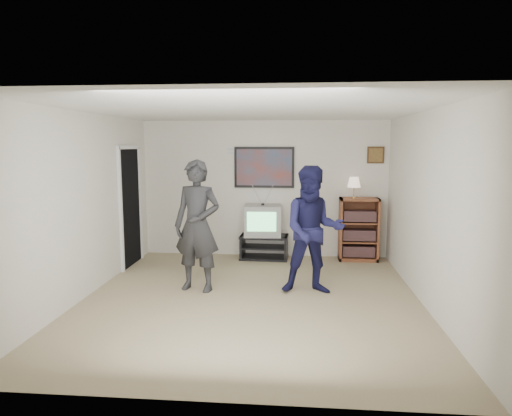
# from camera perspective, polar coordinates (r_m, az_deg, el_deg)

# --- Properties ---
(room_shell) EXTENTS (4.51, 5.00, 2.51)m
(room_shell) POSITION_cam_1_polar(r_m,az_deg,el_deg) (6.31, -0.34, 0.53)
(room_shell) COLOR #836E53
(room_shell) RESTS_ON ground
(media_stand) EXTENTS (0.88, 0.51, 0.43)m
(media_stand) POSITION_cam_1_polar(r_m,az_deg,el_deg) (8.34, 1.03, -4.88)
(media_stand) COLOR black
(media_stand) RESTS_ON room_shell
(crt_television) EXTENTS (0.68, 0.59, 0.55)m
(crt_television) POSITION_cam_1_polar(r_m,az_deg,el_deg) (8.24, 0.85, -1.54)
(crt_television) COLOR gray
(crt_television) RESTS_ON media_stand
(bookshelf) EXTENTS (0.69, 0.39, 1.13)m
(bookshelf) POSITION_cam_1_polar(r_m,az_deg,el_deg) (8.37, 12.70, -2.60)
(bookshelf) COLOR brown
(bookshelf) RESTS_ON room_shell
(table_lamp) EXTENTS (0.24, 0.24, 0.38)m
(table_lamp) POSITION_cam_1_polar(r_m,az_deg,el_deg) (8.24, 12.14, 2.52)
(table_lamp) COLOR beige
(table_lamp) RESTS_ON bookshelf
(person_tall) EXTENTS (0.76, 0.58, 1.86)m
(person_tall) POSITION_cam_1_polar(r_m,az_deg,el_deg) (6.47, -7.36, -2.21)
(person_tall) COLOR #242426
(person_tall) RESTS_ON room_shell
(person_short) EXTENTS (0.91, 0.73, 1.78)m
(person_short) POSITION_cam_1_polar(r_m,az_deg,el_deg) (6.35, 7.16, -2.78)
(person_short) COLOR #15153B
(person_short) RESTS_ON room_shell
(controller_left) EXTENTS (0.06, 0.12, 0.03)m
(controller_left) POSITION_cam_1_polar(r_m,az_deg,el_deg) (6.67, -7.09, -0.11)
(controller_left) COLOR white
(controller_left) RESTS_ON person_tall
(controller_right) EXTENTS (0.09, 0.13, 0.04)m
(controller_right) POSITION_cam_1_polar(r_m,az_deg,el_deg) (6.50, 7.34, -0.95)
(controller_right) COLOR white
(controller_right) RESTS_ON person_short
(poster) EXTENTS (1.10, 0.03, 0.75)m
(poster) POSITION_cam_1_polar(r_m,az_deg,el_deg) (8.39, 1.03, 5.10)
(poster) COLOR black
(poster) RESTS_ON room_shell
(air_vent) EXTENTS (0.28, 0.02, 0.14)m
(air_vent) POSITION_cam_1_polar(r_m,az_deg,el_deg) (8.44, -2.72, 7.14)
(air_vent) COLOR white
(air_vent) RESTS_ON room_shell
(small_picture) EXTENTS (0.30, 0.03, 0.30)m
(small_picture) POSITION_cam_1_polar(r_m,az_deg,el_deg) (8.48, 14.73, 6.43)
(small_picture) COLOR #472C16
(small_picture) RESTS_ON room_shell
(doorway) EXTENTS (0.03, 0.85, 2.00)m
(doorway) POSITION_cam_1_polar(r_m,az_deg,el_deg) (8.06, -15.49, 0.06)
(doorway) COLOR black
(doorway) RESTS_ON room_shell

